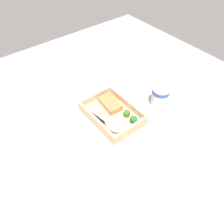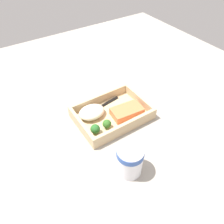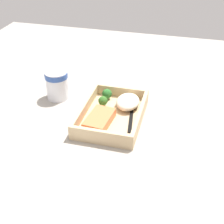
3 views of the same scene
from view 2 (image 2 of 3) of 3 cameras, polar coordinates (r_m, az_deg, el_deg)
The scene contains 10 objects.
ground_plane at distance 83.71cm, azimuth 0.00°, elevation -1.83°, with size 160.00×160.00×2.00cm, color gray.
takeout_tray at distance 82.58cm, azimuth 0.00°, elevation -1.05°, with size 26.77×19.06×1.20cm, color tan.
tray_rim at distance 80.93cm, azimuth 0.00°, elevation 0.13°, with size 26.77×19.06×3.52cm.
salmon_fillet at distance 81.69cm, azimuth 3.93°, elevation 0.17°, with size 11.64×6.70×2.81cm, color #EF7545.
mashed_potatoes at distance 80.83cm, azimuth -5.33°, elevation -0.04°, with size 9.89×7.64×3.78cm, color beige.
broccoli_floret_1 at distance 74.81cm, azimuth -4.42°, elevation -4.45°, with size 3.33×3.33×3.71cm.
broccoli_floret_2 at distance 76.32cm, azimuth -1.35°, elevation -3.14°, with size 3.12×3.12×3.52cm.
fork at distance 85.16cm, azimuth -3.06°, elevation 1.32°, with size 15.88×3.81×0.44cm.
paper_cup at distance 64.25cm, azimuth 4.67°, elevation -12.20°, with size 7.88×7.88×10.18cm.
receipt_slip at distance 89.97cm, azimuth 14.65°, elevation 1.33°, with size 8.06×15.22×0.24cm, color white.
Camera 2 is at (32.08, 49.06, 58.77)cm, focal length 35.00 mm.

